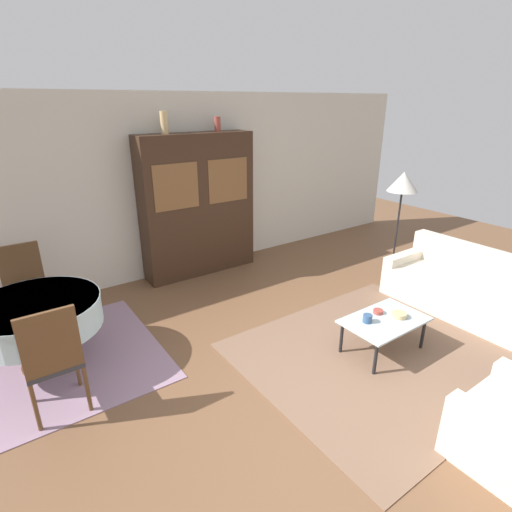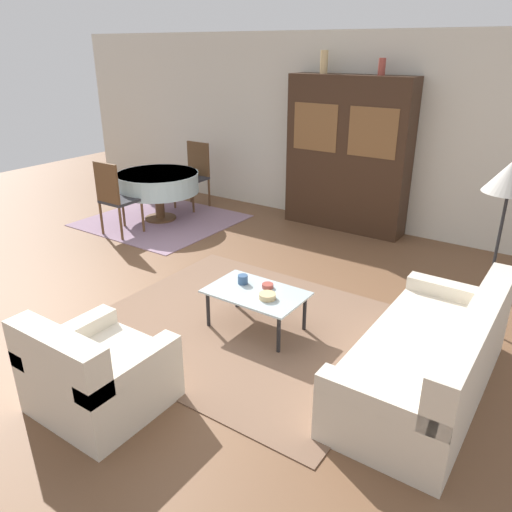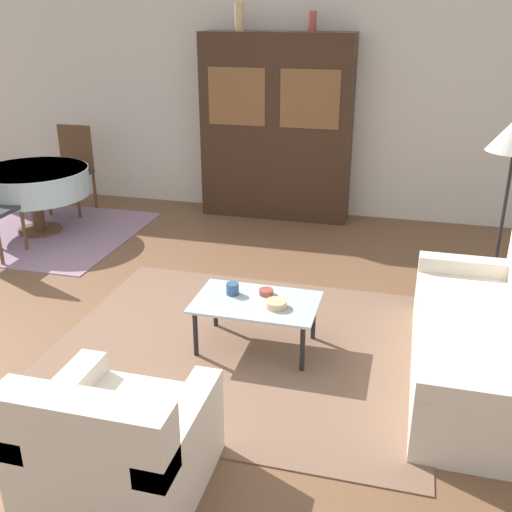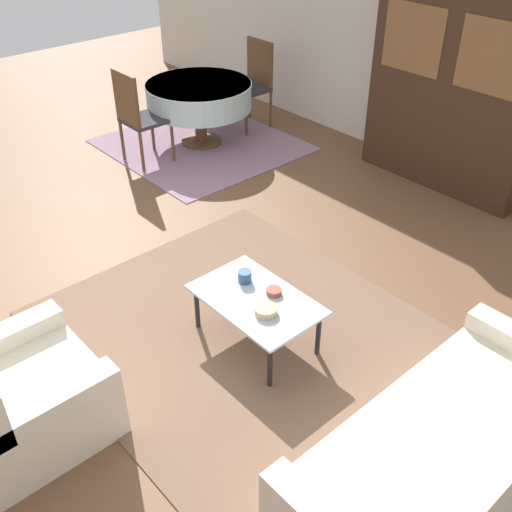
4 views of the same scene
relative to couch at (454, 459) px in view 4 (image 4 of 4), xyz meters
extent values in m
plane|color=brown|center=(-2.71, -0.23, -0.29)|extent=(14.00, 14.00, 0.00)
cube|color=beige|center=(-2.71, 3.40, 1.06)|extent=(10.00, 0.06, 2.70)
cube|color=brown|center=(-1.73, 0.00, -0.28)|extent=(2.78, 2.40, 0.01)
cube|color=gray|center=(-4.63, 1.82, -0.28)|extent=(2.09, 1.98, 0.01)
cube|color=beige|center=(-0.05, 0.00, -0.08)|extent=(0.87, 1.94, 0.42)
cube|color=beige|center=(-1.96, -1.52, -0.08)|extent=(0.86, 0.83, 0.41)
cube|color=beige|center=(-1.60, -1.52, 0.19)|extent=(0.16, 0.83, 0.12)
cylinder|color=black|center=(-2.03, -0.20, -0.10)|extent=(0.04, 0.04, 0.36)
cylinder|color=black|center=(-1.24, -0.20, -0.10)|extent=(0.04, 0.04, 0.36)
cylinder|color=black|center=(-2.03, 0.26, -0.10)|extent=(0.04, 0.04, 0.36)
cylinder|color=black|center=(-1.24, 0.26, -0.10)|extent=(0.04, 0.04, 0.36)
cube|color=silver|center=(-1.63, 0.03, 0.10)|extent=(0.91, 0.58, 0.02)
cube|color=#382316|center=(-2.21, 3.15, 0.79)|extent=(1.76, 0.40, 2.14)
cube|color=brown|center=(-2.63, 2.94, 1.16)|extent=(0.67, 0.01, 0.64)
cube|color=brown|center=(-1.78, 2.94, 1.16)|extent=(0.67, 0.01, 0.64)
cylinder|color=brown|center=(-4.69, 1.86, -0.26)|extent=(0.48, 0.48, 0.03)
cylinder|color=brown|center=(-4.69, 1.86, -0.06)|extent=(0.14, 0.14, 0.42)
cylinder|color=silver|center=(-4.69, 1.86, 0.30)|extent=(1.22, 1.22, 0.30)
cylinder|color=silver|center=(-4.69, 1.86, 0.43)|extent=(1.23, 1.23, 0.03)
cylinder|color=brown|center=(-4.89, 1.31, -0.05)|extent=(0.04, 0.04, 0.46)
cylinder|color=brown|center=(-4.49, 1.31, -0.05)|extent=(0.04, 0.04, 0.46)
cylinder|color=brown|center=(-4.89, 0.91, -0.05)|extent=(0.04, 0.04, 0.46)
cylinder|color=brown|center=(-4.49, 0.91, -0.05)|extent=(0.04, 0.04, 0.46)
cube|color=#333338|center=(-4.69, 1.11, 0.20)|extent=(0.44, 0.44, 0.04)
cube|color=brown|center=(-4.69, 0.91, 0.50)|extent=(0.44, 0.04, 0.55)
cylinder|color=brown|center=(-4.49, 2.41, -0.05)|extent=(0.04, 0.04, 0.46)
cylinder|color=brown|center=(-4.89, 2.41, -0.05)|extent=(0.04, 0.04, 0.46)
cylinder|color=brown|center=(-4.49, 2.81, -0.05)|extent=(0.04, 0.04, 0.46)
cylinder|color=brown|center=(-4.89, 2.81, -0.05)|extent=(0.04, 0.04, 0.46)
cube|color=#333338|center=(-4.69, 2.61, 0.20)|extent=(0.44, 0.44, 0.04)
cube|color=brown|center=(-4.69, 2.81, 0.50)|extent=(0.44, 0.04, 0.55)
cylinder|color=#33517A|center=(-1.83, 0.10, 0.15)|extent=(0.10, 0.10, 0.09)
cylinder|color=tan|center=(-1.47, -0.03, 0.13)|extent=(0.15, 0.15, 0.05)
cylinder|color=#9E4238|center=(-1.59, 0.15, 0.13)|extent=(0.11, 0.11, 0.04)
camera|label=1|loc=(-4.90, -2.23, 2.29)|focal=28.00mm
camera|label=2|loc=(0.71, -3.38, 2.21)|focal=35.00mm
camera|label=3|loc=(-0.63, -3.77, 2.09)|focal=42.00mm
camera|label=4|loc=(0.80, -2.13, 2.72)|focal=42.00mm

